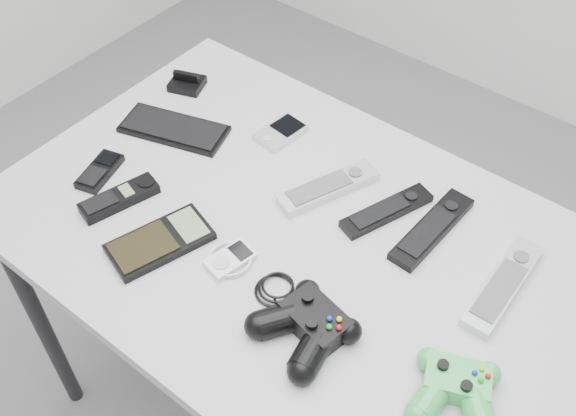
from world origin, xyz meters
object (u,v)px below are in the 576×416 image
Objects in this scene: pda at (281,132)px; controller_green at (456,388)px; remote_black_b at (432,228)px; calculator at (160,241)px; remote_silver_b at (503,285)px; controller_black at (308,324)px; desk at (300,258)px; remote_black_a at (387,210)px; remote_silver_a at (328,187)px; mp3_player at (230,259)px; pda_keyboard at (174,129)px; cordless_handset at (119,198)px; mobile_phone at (100,171)px.

pda is 0.69m from controller_green.
calculator is at bearing -135.63° from remote_black_b.
controller_black is at bearing -127.90° from remote_silver_b.
pda is at bearing 136.04° from desk.
remote_black_b is at bearing 103.30° from controller_green.
controller_black is (0.04, -0.32, 0.02)m from remote_black_a.
remote_silver_a is 0.26m from mp3_player.
remote_black_a is at bearing -8.07° from pda_keyboard.
remote_silver_a is at bearing -8.05° from pda_keyboard.
cordless_handset is (-0.13, -0.36, 0.00)m from pda.
remote_silver_b is 1.52× the size of controller_green.
pda_keyboard is at bearing 123.29° from cordless_handset.
remote_silver_b reaches higher than pda.
mobile_phone is (-0.43, -0.13, 0.08)m from desk.
remote_black_b is at bearing -8.18° from pda_keyboard.
remote_silver_a is 0.49m from controller_green.
remote_black_b reaches higher than mobile_phone.
controller_green is (0.25, 0.05, -0.00)m from controller_black.
calculator is at bearing -137.12° from desk.
cordless_handset is (-0.44, -0.30, 0.00)m from remote_black_a.
remote_silver_b is at bearing 75.31° from controller_green.
pda_keyboard is at bearing 144.66° from controller_green.
pda is 0.51m from controller_black.
controller_black reaches higher than remote_silver_a.
pda is at bearing 17.78° from pda_keyboard.
pda_keyboard is 0.82m from controller_green.
controller_black is at bearing -62.01° from remote_black_a.
mobile_phone is (-0.40, -0.26, -0.00)m from remote_silver_a.
pda is (-0.21, 0.21, 0.08)m from desk.
remote_silver_b is at bearing -1.27° from pda.
calculator is at bearing -29.43° from mobile_phone.
remote_silver_a is at bearing 94.48° from mp3_player.
remote_black_b is at bearing 40.58° from desk.
controller_black is at bearing -37.91° from remote_silver_a.
remote_black_a is at bearing 11.59° from mobile_phone.
calculator is 1.25× the size of controller_green.
desk is 0.24m from controller_black.
desk is 13.51× the size of mp3_player.
controller_green is at bearing 22.97° from controller_black.
mp3_player is at bearing -47.49° from pda_keyboard.
controller_green is at bearing -15.04° from mobile_phone.
mp3_player is (-0.26, -0.30, -0.00)m from remote_black_b.
remote_silver_b is at bearing -10.59° from remote_black_b.
remote_black_a is (0.10, 0.15, 0.08)m from desk.
cordless_handset is 0.28m from mp3_player.
desk is 0.16m from remote_silver_a.
pda_keyboard is 1.01× the size of remote_silver_b.
mp3_player is at bearing -16.81° from mobile_phone.
remote_black_b is (0.60, 0.10, 0.00)m from pda_keyboard.
controller_green reaches higher than cordless_handset.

